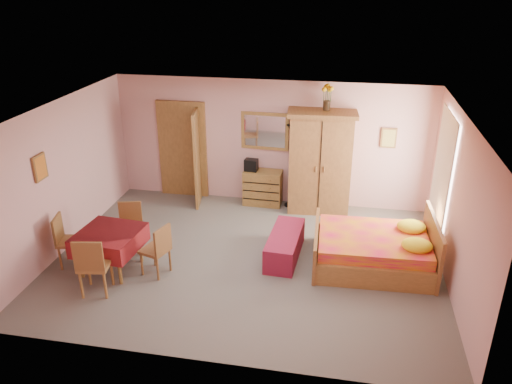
% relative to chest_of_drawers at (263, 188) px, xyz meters
% --- Properties ---
extents(floor, '(6.50, 6.50, 0.00)m').
position_rel_chest_of_drawers_xyz_m(floor, '(0.12, -2.27, -0.37)').
color(floor, slate).
rests_on(floor, ground).
extents(ceiling, '(6.50, 6.50, 0.00)m').
position_rel_chest_of_drawers_xyz_m(ceiling, '(0.12, -2.27, 2.23)').
color(ceiling, brown).
rests_on(ceiling, wall_back).
extents(wall_back, '(6.50, 0.10, 2.60)m').
position_rel_chest_of_drawers_xyz_m(wall_back, '(0.12, 0.23, 0.93)').
color(wall_back, '#DCA09F').
rests_on(wall_back, floor).
extents(wall_front, '(6.50, 0.10, 2.60)m').
position_rel_chest_of_drawers_xyz_m(wall_front, '(0.12, -4.77, 0.93)').
color(wall_front, '#DCA09F').
rests_on(wall_front, floor).
extents(wall_left, '(0.10, 5.00, 2.60)m').
position_rel_chest_of_drawers_xyz_m(wall_left, '(-3.13, -2.27, 0.93)').
color(wall_left, '#DCA09F').
rests_on(wall_left, floor).
extents(wall_right, '(0.10, 5.00, 2.60)m').
position_rel_chest_of_drawers_xyz_m(wall_right, '(3.37, -2.27, 0.93)').
color(wall_right, '#DCA09F').
rests_on(wall_right, floor).
extents(doorway, '(1.06, 0.12, 2.15)m').
position_rel_chest_of_drawers_xyz_m(doorway, '(-1.78, 0.20, 0.65)').
color(doorway, '#9E6B35').
rests_on(doorway, floor).
extents(window, '(0.08, 1.40, 1.95)m').
position_rel_chest_of_drawers_xyz_m(window, '(3.33, -1.07, 1.08)').
color(window, white).
rests_on(window, wall_right).
extents(picture_left, '(0.04, 0.32, 0.42)m').
position_rel_chest_of_drawers_xyz_m(picture_left, '(-3.10, -2.87, 1.33)').
color(picture_left, orange).
rests_on(picture_left, wall_left).
extents(picture_back, '(0.30, 0.04, 0.40)m').
position_rel_chest_of_drawers_xyz_m(picture_back, '(2.47, 0.20, 1.18)').
color(picture_back, '#D8BF59').
rests_on(picture_back, wall_back).
extents(chest_of_drawers, '(0.80, 0.42, 0.75)m').
position_rel_chest_of_drawers_xyz_m(chest_of_drawers, '(0.00, 0.00, 0.00)').
color(chest_of_drawers, olive).
rests_on(chest_of_drawers, floor).
extents(wall_mirror, '(0.99, 0.10, 0.78)m').
position_rel_chest_of_drawers_xyz_m(wall_mirror, '(-0.00, 0.21, 1.18)').
color(wall_mirror, white).
rests_on(wall_mirror, wall_back).
extents(stereo, '(0.28, 0.22, 0.25)m').
position_rel_chest_of_drawers_xyz_m(stereo, '(-0.24, -0.01, 0.50)').
color(stereo, black).
rests_on(stereo, chest_of_drawers).
extents(floor_lamp, '(0.26, 0.26, 1.76)m').
position_rel_chest_of_drawers_xyz_m(floor_lamp, '(0.58, 0.02, 0.51)').
color(floor_lamp, black).
rests_on(floor_lamp, floor).
extents(wardrobe, '(1.38, 0.79, 2.10)m').
position_rel_chest_of_drawers_xyz_m(wardrobe, '(1.17, -0.07, 0.67)').
color(wardrobe, '#915D31').
rests_on(wardrobe, floor).
extents(sunflower_vase, '(0.22, 0.22, 0.51)m').
position_rel_chest_of_drawers_xyz_m(sunflower_vase, '(1.23, 0.01, 1.97)').
color(sunflower_vase, yellow).
rests_on(sunflower_vase, wardrobe).
extents(bed, '(2.02, 1.62, 0.91)m').
position_rel_chest_of_drawers_xyz_m(bed, '(2.21, -2.05, 0.08)').
color(bed, '#E0154A').
rests_on(bed, floor).
extents(bench, '(0.56, 1.36, 0.44)m').
position_rel_chest_of_drawers_xyz_m(bench, '(0.74, -2.04, -0.15)').
color(bench, maroon).
rests_on(bench, floor).
extents(dining_table, '(1.04, 1.04, 0.70)m').
position_rel_chest_of_drawers_xyz_m(dining_table, '(-2.02, -2.97, -0.02)').
color(dining_table, maroon).
rests_on(dining_table, floor).
extents(chair_south, '(0.51, 0.51, 0.98)m').
position_rel_chest_of_drawers_xyz_m(chair_south, '(-1.96, -3.60, 0.12)').
color(chair_south, '#A87239').
rests_on(chair_south, floor).
extents(chair_north, '(0.48, 0.48, 0.87)m').
position_rel_chest_of_drawers_xyz_m(chair_north, '(-1.95, -2.35, 0.06)').
color(chair_north, '#A06D36').
rests_on(chair_north, floor).
extents(chair_west, '(0.49, 0.49, 0.90)m').
position_rel_chest_of_drawers_xyz_m(chair_west, '(-2.72, -2.95, 0.08)').
color(chair_west, '#A26536').
rests_on(chair_west, floor).
extents(chair_east, '(0.50, 0.50, 0.88)m').
position_rel_chest_of_drawers_xyz_m(chair_east, '(-1.26, -2.94, 0.06)').
color(chair_east, brown).
rests_on(chair_east, floor).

